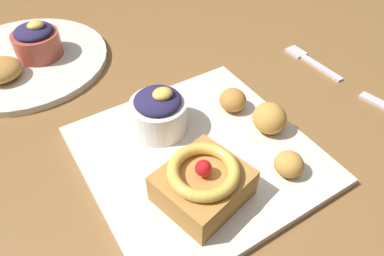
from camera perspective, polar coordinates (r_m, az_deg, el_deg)
name	(u,v)px	position (r m, az deg, el deg)	size (l,w,h in m)	color
dining_table	(143,124)	(0.69, -7.76, 0.61)	(1.31, 1.00, 0.73)	brown
front_plate	(200,154)	(0.50, 1.21, -4.13)	(0.30, 0.30, 0.01)	silver
cake_slice	(203,183)	(0.43, 1.73, -8.55)	(0.12, 0.11, 0.06)	#B77F3D
berry_ramekin	(159,112)	(0.51, -5.25, 2.52)	(0.08, 0.08, 0.07)	white
fritter_front	(289,164)	(0.48, 14.98, -5.51)	(0.04, 0.04, 0.03)	gold
fritter_middle	(233,100)	(0.55, 6.42, 4.37)	(0.04, 0.04, 0.03)	#BC7F38
fritter_back	(270,118)	(0.52, 12.08, 1.52)	(0.05, 0.05, 0.04)	gold
back_plate	(25,61)	(0.74, -24.81, 9.56)	(0.30, 0.30, 0.01)	silver
back_ramekin	(37,41)	(0.72, -23.22, 12.45)	(0.08, 0.08, 0.07)	#B24C3D
back_pastry	(0,70)	(0.69, -27.86, 8.07)	(0.07, 0.07, 0.03)	#B77F3D
fork	(309,60)	(0.72, 17.96, 10.05)	(0.03, 0.13, 0.00)	silver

